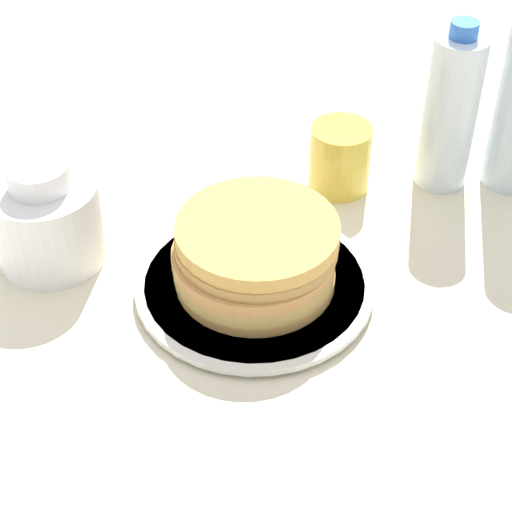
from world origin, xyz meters
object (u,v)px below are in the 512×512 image
plate (256,286)px  juice_glass (340,158)px  pancake_stack (255,254)px  cream_jug (47,219)px  water_bottle_near (450,111)px

plate → juice_glass: bearing=8.8°
pancake_stack → cream_jug: bearing=113.4°
juice_glass → water_bottle_near: (0.08, -0.09, 0.06)m
cream_jug → pancake_stack: bearing=-66.6°
plate → juice_glass: (0.20, 0.03, 0.03)m
plate → cream_jug: (-0.09, 0.21, 0.04)m
juice_glass → water_bottle_near: 0.13m
plate → pancake_stack: bearing=55.2°
juice_glass → water_bottle_near: water_bottle_near is taller
juice_glass → plate: bearing=-171.2°
pancake_stack → cream_jug: size_ratio=1.44×
pancake_stack → water_bottle_near: bearing=-11.9°
juice_glass → water_bottle_near: bearing=-47.5°
juice_glass → water_bottle_near: size_ratio=0.39×
pancake_stack → cream_jug: cream_jug is taller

